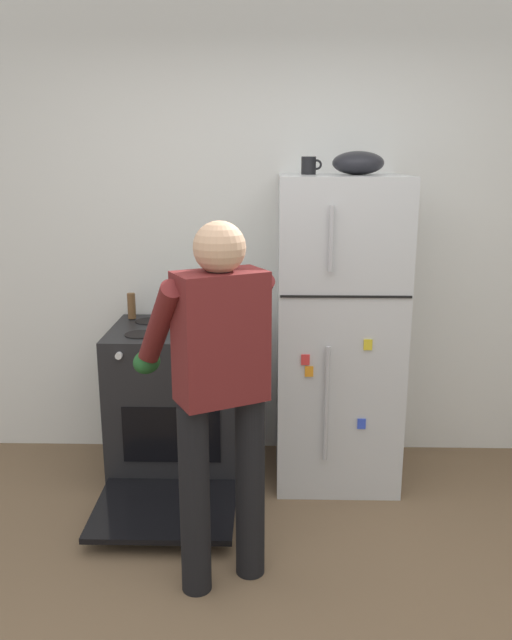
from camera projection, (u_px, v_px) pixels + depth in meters
name	position (u px, v px, depth m)	size (l,w,h in m)	color
kitchen_wall_back	(270.00, 239.00, 3.90)	(6.00, 0.10, 2.70)	white
refrigerator	(337.00, 332.00, 3.64)	(0.68, 0.72, 1.74)	silver
stove_range	(179.00, 403.00, 3.75)	(0.76, 1.21, 0.89)	black
person_cook	(218.00, 376.00, 2.66)	(0.65, 0.69, 1.60)	black
red_pot	(204.00, 319.00, 3.59)	(0.35, 0.25, 0.12)	#236638
coffee_mug	(309.00, 165.00, 3.46)	(0.11, 0.08, 0.10)	black
pepper_mill	(132.00, 306.00, 3.84)	(0.05, 0.05, 0.15)	brown
mixing_bowl	(358.00, 163.00, 3.40)	(0.27, 0.27, 0.12)	black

